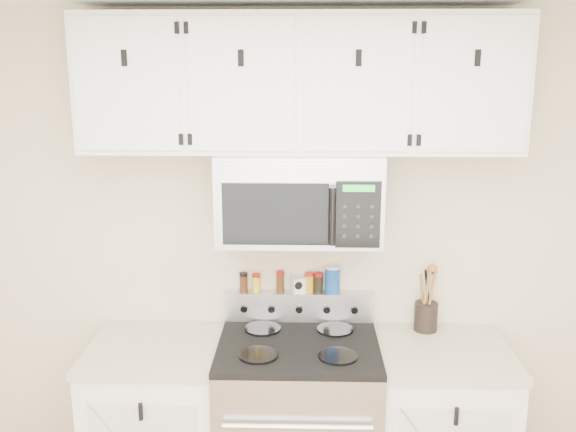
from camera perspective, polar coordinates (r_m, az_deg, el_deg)
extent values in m
cube|color=beige|center=(3.29, 1.02, -4.10)|extent=(3.50, 0.01, 2.50)
cube|color=black|center=(3.10, 0.94, -11.44)|extent=(0.76, 0.65, 0.03)
cube|color=#B7B7BA|center=(3.33, 1.00, -7.97)|extent=(0.76, 0.08, 0.15)
cylinder|color=black|center=(2.97, -2.66, -12.26)|extent=(0.18, 0.18, 0.01)
cylinder|color=black|center=(2.96, 4.47, -12.32)|extent=(0.18, 0.18, 0.01)
cylinder|color=black|center=(3.24, -2.27, -9.96)|extent=(0.18, 0.18, 0.01)
cylinder|color=black|center=(3.24, 4.21, -10.01)|extent=(0.18, 0.18, 0.01)
cube|color=#B9AB8D|center=(3.22, -11.68, -11.45)|extent=(0.64, 0.62, 0.04)
cube|color=#B9AB8D|center=(3.21, 13.62, -11.65)|extent=(0.64, 0.62, 0.04)
cube|color=#9E9EA3|center=(3.01, 1.02, 1.75)|extent=(0.76, 0.38, 0.42)
cube|color=#B7B7BA|center=(2.79, 0.99, 4.36)|extent=(0.73, 0.01, 0.08)
cube|color=black|center=(2.83, -1.14, 0.16)|extent=(0.47, 0.01, 0.28)
cube|color=black|center=(2.84, 6.24, 0.11)|extent=(0.20, 0.01, 0.30)
cylinder|color=black|center=(2.79, 3.96, -0.05)|extent=(0.03, 0.03, 0.26)
cube|color=white|center=(2.98, 1.06, 11.70)|extent=(2.00, 0.33, 0.62)
cube|color=white|center=(2.91, -14.19, 11.26)|extent=(0.46, 0.01, 0.57)
cube|color=black|center=(2.90, -14.36, 13.45)|extent=(0.02, 0.01, 0.07)
cube|color=white|center=(2.82, -4.16, 11.57)|extent=(0.46, 0.01, 0.57)
cube|color=black|center=(2.81, -4.22, 13.84)|extent=(0.03, 0.01, 0.07)
cube|color=white|center=(2.82, 6.23, 11.52)|extent=(0.46, 0.01, 0.57)
cube|color=black|center=(2.81, 6.30, 13.80)|extent=(0.03, 0.01, 0.07)
cube|color=white|center=(2.90, 16.32, 11.13)|extent=(0.46, 0.01, 0.57)
cube|color=black|center=(2.89, 16.51, 13.33)|extent=(0.02, 0.01, 0.07)
cylinder|color=black|center=(3.35, 12.14, -8.73)|extent=(0.12, 0.12, 0.15)
cylinder|color=brown|center=(3.31, 12.24, -6.93)|extent=(0.01, 0.01, 0.27)
cylinder|color=brown|center=(3.30, 12.61, -6.82)|extent=(0.01, 0.01, 0.29)
cylinder|color=brown|center=(3.32, 11.87, -7.04)|extent=(0.01, 0.01, 0.25)
cylinder|color=black|center=(3.33, 12.34, -6.89)|extent=(0.01, 0.01, 0.26)
cylinder|color=brown|center=(3.29, 12.14, -6.97)|extent=(0.01, 0.01, 0.28)
cube|color=white|center=(3.29, 0.94, -6.12)|extent=(0.08, 0.08, 0.08)
cylinder|color=#16459B|center=(3.28, 3.97, -5.71)|extent=(0.07, 0.07, 0.13)
cylinder|color=white|center=(3.26, 3.99, -4.55)|extent=(0.08, 0.08, 0.01)
cylinder|color=#42230F|center=(3.30, -3.97, -6.02)|extent=(0.04, 0.04, 0.08)
cylinder|color=black|center=(3.29, -3.98, -5.20)|extent=(0.04, 0.04, 0.02)
cylinder|color=yellow|center=(3.30, -2.83, -6.08)|extent=(0.04, 0.04, 0.08)
cylinder|color=#A1110C|center=(3.28, -2.84, -5.29)|extent=(0.04, 0.04, 0.02)
cylinder|color=#462710|center=(3.29, -0.69, -5.98)|extent=(0.04, 0.04, 0.09)
cylinder|color=maroon|center=(3.27, -0.69, -5.07)|extent=(0.04, 0.04, 0.02)
cylinder|color=#C78817|center=(3.29, 1.90, -6.06)|extent=(0.04, 0.04, 0.09)
cylinder|color=#AE200D|center=(3.27, 1.91, -5.21)|extent=(0.05, 0.05, 0.02)
cylinder|color=black|center=(3.29, 2.72, -6.06)|extent=(0.05, 0.05, 0.09)
cylinder|color=#9E0C0E|center=(3.27, 2.73, -5.22)|extent=(0.05, 0.05, 0.02)
cylinder|color=#3B290E|center=(3.29, 3.79, -6.16)|extent=(0.04, 0.04, 0.08)
cylinder|color=black|center=(3.28, 3.80, -5.41)|extent=(0.04, 0.04, 0.02)
cylinder|color=gold|center=(3.29, 4.11, -6.14)|extent=(0.04, 0.04, 0.08)
cylinder|color=black|center=(3.28, 4.12, -5.37)|extent=(0.04, 0.04, 0.02)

